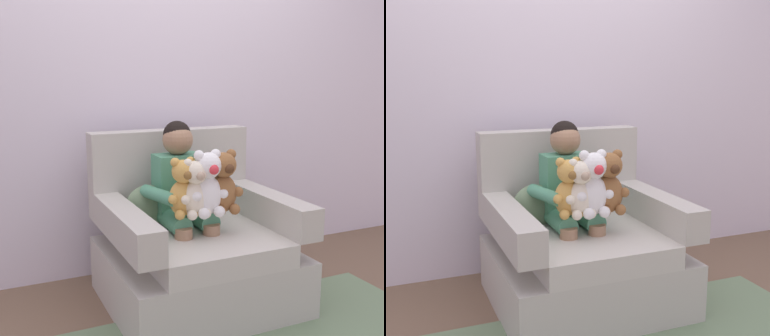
% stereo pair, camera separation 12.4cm
% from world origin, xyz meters
% --- Properties ---
extents(ground_plane, '(8.00, 8.00, 0.00)m').
position_xyz_m(ground_plane, '(0.00, 0.00, 0.00)').
color(ground_plane, brown).
extents(back_wall, '(6.00, 0.10, 2.60)m').
position_xyz_m(back_wall, '(0.00, 0.67, 1.30)').
color(back_wall, silver).
rests_on(back_wall, ground).
extents(armchair, '(0.98, 0.91, 0.94)m').
position_xyz_m(armchair, '(0.00, 0.04, 0.30)').
color(armchair, '#BCB7AD').
rests_on(armchair, ground).
extents(seated_child, '(0.45, 0.39, 0.82)m').
position_xyz_m(seated_child, '(-0.05, 0.07, 0.65)').
color(seated_child, '#4C9370').
rests_on(seated_child, armchair).
extents(plush_white, '(0.21, 0.17, 0.35)m').
position_xyz_m(plush_white, '(-0.00, -0.13, 0.70)').
color(plush_white, white).
rests_on(plush_white, armchair).
extents(plush_cream, '(0.18, 0.15, 0.31)m').
position_xyz_m(plush_cream, '(-0.07, -0.13, 0.69)').
color(plush_cream, silver).
rests_on(plush_cream, armchair).
extents(plush_honey, '(0.18, 0.15, 0.31)m').
position_xyz_m(plush_honey, '(-0.12, -0.09, 0.69)').
color(plush_honey, gold).
rests_on(plush_honey, armchair).
extents(plush_brown, '(0.20, 0.16, 0.34)m').
position_xyz_m(plush_brown, '(0.09, -0.12, 0.70)').
color(plush_brown, brown).
rests_on(plush_brown, armchair).
extents(throw_pillow, '(0.27, 0.15, 0.26)m').
position_xyz_m(throw_pillow, '(-0.23, 0.17, 0.53)').
color(throw_pillow, slate).
rests_on(throw_pillow, armchair).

